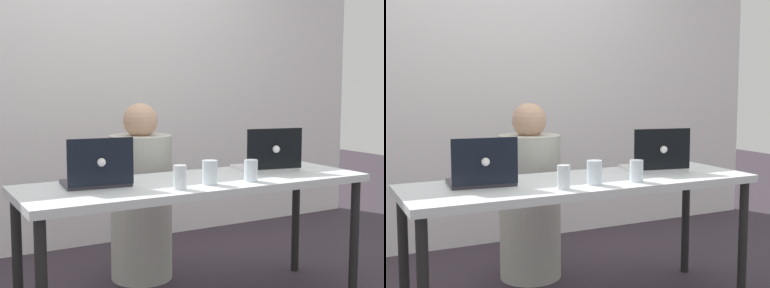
{
  "view_description": "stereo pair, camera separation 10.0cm",
  "coord_description": "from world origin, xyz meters",
  "views": [
    {
      "loc": [
        -1.34,
        -2.38,
        1.2
      ],
      "look_at": [
        0.0,
        0.06,
        0.89
      ],
      "focal_mm": 50.0,
      "sensor_mm": 36.0,
      "label": 1
    },
    {
      "loc": [
        -1.26,
        -2.42,
        1.2
      ],
      "look_at": [
        0.0,
        0.06,
        0.89
      ],
      "focal_mm": 50.0,
      "sensor_mm": 36.0,
      "label": 2
    }
  ],
  "objects": [
    {
      "name": "person_at_center",
      "position": [
        -0.05,
        0.62,
        0.49
      ],
      "size": [
        0.42,
        0.42,
        1.09
      ],
      "rotation": [
        0.0,
        0.0,
        3.04
      ],
      "color": "#B9B9AD",
      "rests_on": "ground"
    },
    {
      "name": "desk",
      "position": [
        0.0,
        0.0,
        0.65
      ],
      "size": [
        1.84,
        0.61,
        0.71
      ],
      "color": "silver",
      "rests_on": "ground"
    },
    {
      "name": "laptop_back_right",
      "position": [
        0.51,
        0.08,
        0.77
      ],
      "size": [
        0.38,
        0.32,
        0.25
      ],
      "rotation": [
        0.0,
        0.0,
        2.96
      ],
      "color": "silver",
      "rests_on": "desk"
    },
    {
      "name": "back_wall",
      "position": [
        0.0,
        1.48,
        1.16
      ],
      "size": [
        4.79,
        0.1,
        2.33
      ],
      "primitive_type": "cube",
      "color": "white",
      "rests_on": "ground"
    },
    {
      "name": "water_glass_left",
      "position": [
        -0.2,
        -0.19,
        0.76
      ],
      "size": [
        0.06,
        0.06,
        0.11
      ],
      "color": "white",
      "rests_on": "desk"
    },
    {
      "name": "water_glass_center",
      "position": [
        -0.01,
        -0.15,
        0.76
      ],
      "size": [
        0.08,
        0.08,
        0.12
      ],
      "color": "silver",
      "rests_on": "desk"
    },
    {
      "name": "water_glass_right",
      "position": [
        0.21,
        -0.17,
        0.76
      ],
      "size": [
        0.07,
        0.07,
        0.11
      ],
      "color": "silver",
      "rests_on": "desk"
    },
    {
      "name": "laptop_back_left",
      "position": [
        -0.52,
        0.07,
        0.76
      ],
      "size": [
        0.34,
        0.3,
        0.24
      ],
      "rotation": [
        0.0,
        0.0,
        3.03
      ],
      "color": "#37343D",
      "rests_on": "desk"
    }
  ]
}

